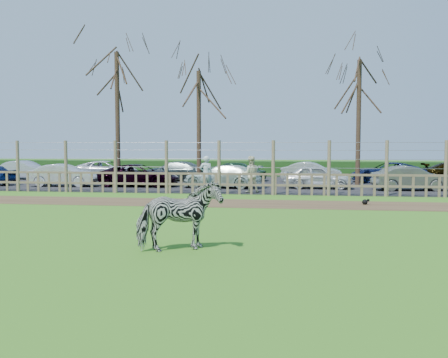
# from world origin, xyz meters

# --- Properties ---
(ground) EXTENTS (120.00, 120.00, 0.00)m
(ground) POSITION_xyz_m (0.00, 0.00, 0.00)
(ground) COLOR #5FA537
(ground) RESTS_ON ground
(dirt_strip) EXTENTS (34.00, 2.80, 0.01)m
(dirt_strip) POSITION_xyz_m (0.00, 4.50, 0.01)
(dirt_strip) COLOR brown
(dirt_strip) RESTS_ON ground
(asphalt) EXTENTS (44.00, 13.00, 0.04)m
(asphalt) POSITION_xyz_m (0.00, 14.50, 0.02)
(asphalt) COLOR #232326
(asphalt) RESTS_ON ground
(hedge) EXTENTS (46.00, 2.00, 1.10)m
(hedge) POSITION_xyz_m (0.00, 21.50, 0.55)
(hedge) COLOR #1E4716
(hedge) RESTS_ON ground
(fence) EXTENTS (30.16, 0.16, 2.50)m
(fence) POSITION_xyz_m (0.00, 8.00, 0.80)
(fence) COLOR brown
(fence) RESTS_ON ground
(tree_left) EXTENTS (4.80, 4.80, 7.88)m
(tree_left) POSITION_xyz_m (-6.50, 12.50, 5.62)
(tree_left) COLOR #3D2B1E
(tree_left) RESTS_ON ground
(tree_mid) EXTENTS (4.80, 4.80, 6.83)m
(tree_mid) POSITION_xyz_m (-2.00, 13.50, 4.87)
(tree_mid) COLOR #3D2B1E
(tree_mid) RESTS_ON ground
(tree_right) EXTENTS (4.80, 4.80, 7.35)m
(tree_right) POSITION_xyz_m (7.00, 14.00, 5.24)
(tree_right) COLOR #3D2B1E
(tree_right) RESTS_ON ground
(zebra) EXTENTS (1.98, 1.56, 1.52)m
(zebra) POSITION_xyz_m (0.97, -4.32, 0.76)
(zebra) COLOR gray
(zebra) RESTS_ON ground
(visitor_a) EXTENTS (0.71, 0.56, 1.72)m
(visitor_a) POSITION_xyz_m (-0.74, 8.74, 0.90)
(visitor_a) COLOR silver
(visitor_a) RESTS_ON asphalt
(visitor_b) EXTENTS (0.94, 0.79, 1.72)m
(visitor_b) POSITION_xyz_m (1.41, 8.65, 0.90)
(visitor_b) COLOR beige
(visitor_b) RESTS_ON asphalt
(crow) EXTENTS (0.28, 0.21, 0.23)m
(crow) POSITION_xyz_m (6.16, 4.77, 0.11)
(crow) COLOR black
(crow) RESTS_ON ground
(car_1) EXTENTS (3.72, 1.51, 1.20)m
(car_1) POSITION_xyz_m (-8.94, 10.73, 0.64)
(car_1) COLOR silver
(car_1) RESTS_ON asphalt
(car_2) EXTENTS (4.35, 2.07, 1.20)m
(car_2) POSITION_xyz_m (-4.87, 11.27, 0.64)
(car_2) COLOR black
(car_2) RESTS_ON asphalt
(car_3) EXTENTS (4.30, 2.15, 1.20)m
(car_3) POSITION_xyz_m (-0.30, 11.03, 0.64)
(car_3) COLOR silver
(car_3) RESTS_ON asphalt
(car_4) EXTENTS (3.60, 1.63, 1.20)m
(car_4) POSITION_xyz_m (4.67, 11.28, 0.64)
(car_4) COLOR silver
(car_4) RESTS_ON asphalt
(car_5) EXTENTS (3.77, 1.73, 1.20)m
(car_5) POSITION_xyz_m (9.16, 10.85, 0.64)
(car_5) COLOR #62675C
(car_5) RESTS_ON asphalt
(car_7) EXTENTS (3.73, 1.54, 1.20)m
(car_7) POSITION_xyz_m (-13.96, 15.60, 0.64)
(car_7) COLOR #B7B9C8
(car_7) RESTS_ON asphalt
(car_8) EXTENTS (4.39, 2.15, 1.20)m
(car_8) POSITION_xyz_m (-8.68, 16.35, 0.64)
(car_8) COLOR silver
(car_8) RESTS_ON asphalt
(car_9) EXTENTS (4.26, 2.01, 1.20)m
(car_9) POSITION_xyz_m (-4.04, 15.66, 0.64)
(car_9) COLOR #50615F
(car_9) RESTS_ON asphalt
(car_10) EXTENTS (3.62, 1.67, 1.20)m
(car_10) POSITION_xyz_m (0.02, 16.34, 0.64)
(car_10) COLOR #174624
(car_10) RESTS_ON asphalt
(car_11) EXTENTS (3.76, 1.68, 1.20)m
(car_11) POSITION_xyz_m (4.50, 15.75, 0.64)
(car_11) COLOR beige
(car_11) RESTS_ON asphalt
(car_12) EXTENTS (4.38, 2.12, 1.20)m
(car_12) POSITION_xyz_m (9.01, 16.07, 0.64)
(car_12) COLOR #16234F
(car_12) RESTS_ON asphalt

